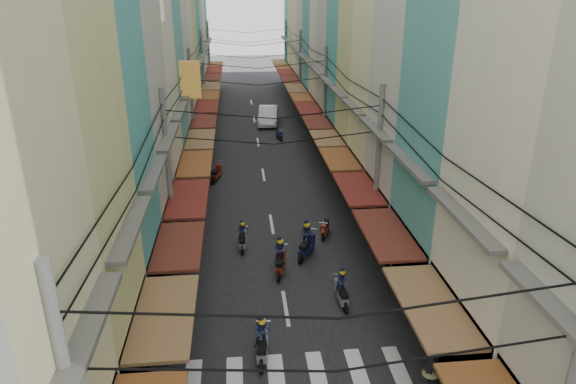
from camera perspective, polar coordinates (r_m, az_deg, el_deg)
ground at (r=23.18m, az=-0.75°, el=-10.00°), size 160.00×160.00×0.00m
road at (r=41.47m, az=-3.23°, el=4.76°), size 10.00×80.00×0.02m
sidewalk_left at (r=41.71m, az=-12.21°, el=4.41°), size 3.00×80.00×0.06m
sidewalk_right at (r=42.24m, az=5.65°, el=5.03°), size 3.00×80.00×0.06m
crosswalk at (r=18.37m, az=1.03°, el=-19.84°), size 7.55×2.40×0.01m
building_row_left at (r=36.76m, az=-16.31°, el=17.27°), size 7.80×67.67×23.70m
building_row_right at (r=37.40m, az=9.53°, el=17.32°), size 7.80×68.98×22.59m
utility_poles at (r=35.10m, az=-3.05°, el=12.64°), size 10.20×66.13×8.20m
white_car at (r=49.34m, az=-2.20°, el=7.57°), size 6.01×2.89×2.05m
bicycle at (r=22.15m, az=17.03°, el=-12.78°), size 1.59×1.02×1.02m
moving_scooters at (r=25.04m, az=-0.72°, el=-5.96°), size 6.23×29.43×1.96m
parked_scooters at (r=20.49m, az=9.98°, el=-13.59°), size 12.96×11.85×1.01m
pedestrians at (r=23.53m, az=-10.46°, el=-7.03°), size 11.16×20.88×2.21m
market_umbrella at (r=17.43m, az=22.92°, el=-14.71°), size 2.54×2.54×2.68m
traffic_sign at (r=22.57m, az=11.58°, el=-5.40°), size 0.10×0.62×2.84m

